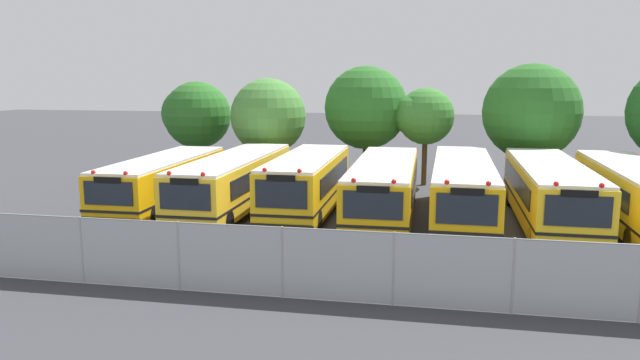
{
  "coord_description": "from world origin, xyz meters",
  "views": [
    {
      "loc": [
        2.17,
        -25.47,
        6.03
      ],
      "look_at": [
        -2.8,
        0.0,
        1.6
      ],
      "focal_mm": 33.29,
      "sensor_mm": 36.0,
      "label": 1
    }
  ],
  "objects_px": {
    "school_bus_2": "(307,183)",
    "school_bus_6": "(634,194)",
    "tree_0": "(194,115)",
    "school_bus_1": "(235,181)",
    "tree_3": "(423,116)",
    "school_bus_0": "(164,181)",
    "school_bus_4": "(462,189)",
    "school_bus_5": "(549,191)",
    "tree_4": "(529,111)",
    "school_bus_3": "(384,187)",
    "tree_1": "(268,116)",
    "tree_2": "(367,107)"
  },
  "relations": [
    {
      "from": "school_bus_2",
      "to": "school_bus_6",
      "type": "distance_m",
      "value": 13.49
    },
    {
      "from": "school_bus_2",
      "to": "tree_0",
      "type": "bearing_deg",
      "value": -46.14
    },
    {
      "from": "school_bus_1",
      "to": "school_bus_6",
      "type": "height_order",
      "value": "school_bus_6"
    },
    {
      "from": "school_bus_2",
      "to": "tree_3",
      "type": "relative_size",
      "value": 1.74
    },
    {
      "from": "school_bus_0",
      "to": "school_bus_4",
      "type": "relative_size",
      "value": 0.86
    },
    {
      "from": "school_bus_0",
      "to": "tree_0",
      "type": "relative_size",
      "value": 1.71
    },
    {
      "from": "school_bus_0",
      "to": "school_bus_5",
      "type": "height_order",
      "value": "school_bus_5"
    },
    {
      "from": "school_bus_1",
      "to": "tree_4",
      "type": "distance_m",
      "value": 16.32
    },
    {
      "from": "school_bus_4",
      "to": "school_bus_6",
      "type": "bearing_deg",
      "value": -177.1
    },
    {
      "from": "school_bus_5",
      "to": "tree_3",
      "type": "relative_size",
      "value": 2.03
    },
    {
      "from": "school_bus_0",
      "to": "school_bus_4",
      "type": "bearing_deg",
      "value": 178.61
    },
    {
      "from": "school_bus_0",
      "to": "tree_4",
      "type": "relative_size",
      "value": 1.47
    },
    {
      "from": "school_bus_3",
      "to": "school_bus_6",
      "type": "bearing_deg",
      "value": 179.69
    },
    {
      "from": "school_bus_0",
      "to": "tree_0",
      "type": "xyz_separation_m",
      "value": [
        -2.4,
        9.5,
        2.5
      ]
    },
    {
      "from": "school_bus_1",
      "to": "tree_4",
      "type": "xyz_separation_m",
      "value": [
        13.86,
        8.12,
        2.9
      ]
    },
    {
      "from": "tree_1",
      "to": "school_bus_0",
      "type": "bearing_deg",
      "value": -108.68
    },
    {
      "from": "school_bus_0",
      "to": "tree_2",
      "type": "distance_m",
      "value": 12.97
    },
    {
      "from": "school_bus_4",
      "to": "school_bus_0",
      "type": "bearing_deg",
      "value": 0.61
    },
    {
      "from": "school_bus_0",
      "to": "school_bus_1",
      "type": "xyz_separation_m",
      "value": [
        3.43,
        0.16,
        0.07
      ]
    },
    {
      "from": "tree_3",
      "to": "school_bus_2",
      "type": "bearing_deg",
      "value": -118.99
    },
    {
      "from": "tree_0",
      "to": "tree_4",
      "type": "bearing_deg",
      "value": -3.54
    },
    {
      "from": "school_bus_2",
      "to": "school_bus_4",
      "type": "relative_size",
      "value": 0.82
    },
    {
      "from": "school_bus_6",
      "to": "tree_0",
      "type": "height_order",
      "value": "tree_0"
    },
    {
      "from": "school_bus_4",
      "to": "school_bus_2",
      "type": "bearing_deg",
      "value": -0.42
    },
    {
      "from": "tree_1",
      "to": "school_bus_5",
      "type": "bearing_deg",
      "value": -29.39
    },
    {
      "from": "school_bus_0",
      "to": "school_bus_4",
      "type": "xyz_separation_m",
      "value": [
        13.59,
        -0.12,
        0.11
      ]
    },
    {
      "from": "school_bus_4",
      "to": "tree_0",
      "type": "relative_size",
      "value": 1.99
    },
    {
      "from": "school_bus_1",
      "to": "school_bus_2",
      "type": "height_order",
      "value": "school_bus_2"
    },
    {
      "from": "tree_1",
      "to": "school_bus_4",
      "type": "bearing_deg",
      "value": -37.49
    },
    {
      "from": "tree_1",
      "to": "tree_2",
      "type": "relative_size",
      "value": 0.9
    },
    {
      "from": "school_bus_0",
      "to": "tree_1",
      "type": "relative_size",
      "value": 1.66
    },
    {
      "from": "school_bus_6",
      "to": "school_bus_4",
      "type": "bearing_deg",
      "value": 2.78
    },
    {
      "from": "school_bus_1",
      "to": "school_bus_3",
      "type": "xyz_separation_m",
      "value": [
        6.86,
        -0.14,
        -0.01
      ]
    },
    {
      "from": "school_bus_2",
      "to": "school_bus_1",
      "type": "bearing_deg",
      "value": -2.28
    },
    {
      "from": "school_bus_5",
      "to": "tree_0",
      "type": "bearing_deg",
      "value": -24.86
    },
    {
      "from": "school_bus_2",
      "to": "school_bus_6",
      "type": "relative_size",
      "value": 0.88
    },
    {
      "from": "school_bus_4",
      "to": "tree_4",
      "type": "relative_size",
      "value": 1.71
    },
    {
      "from": "tree_2",
      "to": "school_bus_3",
      "type": "bearing_deg",
      "value": -78.74
    },
    {
      "from": "school_bus_1",
      "to": "school_bus_3",
      "type": "distance_m",
      "value": 6.87
    },
    {
      "from": "tree_2",
      "to": "tree_4",
      "type": "distance_m",
      "value": 8.92
    },
    {
      "from": "school_bus_2",
      "to": "school_bus_3",
      "type": "height_order",
      "value": "school_bus_2"
    },
    {
      "from": "school_bus_4",
      "to": "school_bus_6",
      "type": "xyz_separation_m",
      "value": [
        6.75,
        0.21,
        -0.02
      ]
    },
    {
      "from": "school_bus_3",
      "to": "tree_1",
      "type": "xyz_separation_m",
      "value": [
        -7.53,
        8.16,
        2.48
      ]
    },
    {
      "from": "school_bus_3",
      "to": "tree_0",
      "type": "xyz_separation_m",
      "value": [
        -12.7,
        9.48,
        2.44
      ]
    },
    {
      "from": "school_bus_0",
      "to": "tree_4",
      "type": "distance_m",
      "value": 19.4
    },
    {
      "from": "school_bus_4",
      "to": "tree_0",
      "type": "height_order",
      "value": "tree_0"
    },
    {
      "from": "school_bus_2",
      "to": "school_bus_6",
      "type": "height_order",
      "value": "school_bus_2"
    },
    {
      "from": "school_bus_5",
      "to": "school_bus_0",
      "type": "bearing_deg",
      "value": 1.23
    },
    {
      "from": "school_bus_3",
      "to": "tree_2",
      "type": "xyz_separation_m",
      "value": [
        -1.86,
        9.34,
        3.03
      ]
    },
    {
      "from": "tree_0",
      "to": "tree_4",
      "type": "xyz_separation_m",
      "value": [
        19.69,
        -1.22,
        0.47
      ]
    }
  ]
}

